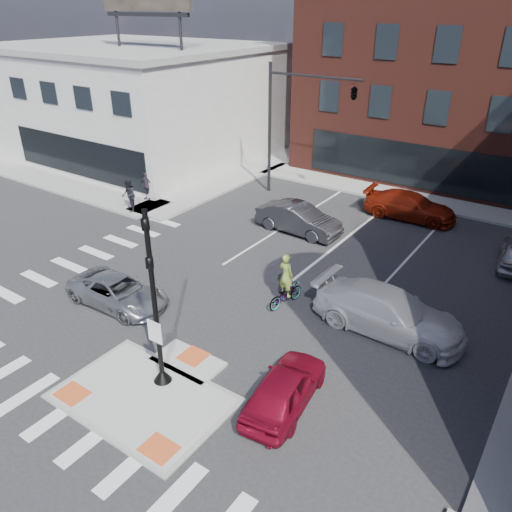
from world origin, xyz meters
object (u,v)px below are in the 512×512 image
Objects in this scene: white_pickup at (389,312)px; pedestrian_a at (129,195)px; red_sedan at (285,388)px; bg_car_dark at (298,219)px; silver_suv at (118,291)px; cyclist at (286,288)px; bg_car_red at (410,206)px; pedestrian_b at (147,186)px.

pedestrian_a is (-16.88, 2.61, 0.31)m from white_pickup.
bg_car_dark reaches higher than red_sedan.
silver_suv is 1.92× the size of cyclist.
bg_car_dark is (-6.29, 11.49, 0.11)m from red_sedan.
white_pickup is 1.22× the size of bg_car_dark.
pedestrian_a is at bearing -34.91° from red_sedan.
bg_car_red is 15.80m from pedestrian_b.
cyclist is at bearing 100.05° from white_pickup.
cyclist is (5.62, 3.90, 0.16)m from silver_suv.
bg_car_dark reaches higher than bg_car_red.
white_pickup reaches higher than silver_suv.
pedestrian_b is at bearing 76.17° from white_pickup.
white_pickup is at bearing -108.72° from red_sedan.
pedestrian_b is (-0.59, 2.00, -0.11)m from pedestrian_a.
pedestrian_a is 1.13× the size of pedestrian_b.
white_pickup is at bearing -67.27° from silver_suv.
pedestrian_b is at bearing 37.84° from silver_suv.
bg_car_red reaches higher than silver_suv.
silver_suv is at bearing 154.51° from bg_car_red.
bg_car_red is at bearing -24.93° from silver_suv.
red_sedan is 0.68× the size of white_pickup.
pedestrian_a is (-15.79, 8.17, 0.47)m from red_sedan.
bg_car_dark is 7.36m from cyclist.
white_pickup is 3.27× the size of pedestrian_b.
cyclist is 1.17× the size of pedestrian_a.
cyclist is (-0.96, -11.92, 0.03)m from bg_car_red.
bg_car_dark is (2.34, 10.49, 0.16)m from silver_suv.
silver_suv is at bearing -14.16° from red_sedan.
bg_car_dark is at bearing 0.90° from pedestrian_b.
white_pickup is 1.11× the size of bg_car_red.
pedestrian_b is at bearing 112.00° from bg_car_red.
bg_car_red is at bearing 18.37° from pedestrian_b.
cyclist is at bearing 172.49° from bg_car_red.
bg_car_red is (-3.15, 11.27, -0.08)m from white_pickup.
cyclist is at bearing -28.06° from pedestrian_b.
pedestrian_a is 2.09m from pedestrian_b.
cyclist is 1.33× the size of pedestrian_b.
cyclist reaches higher than bg_car_red.
silver_suv is 12.01m from pedestrian_b.
cyclist reaches higher than pedestrian_b.
white_pickup is (9.73, 4.55, 0.21)m from silver_suv.
pedestrian_a is (-13.73, -8.65, 0.39)m from bg_car_red.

